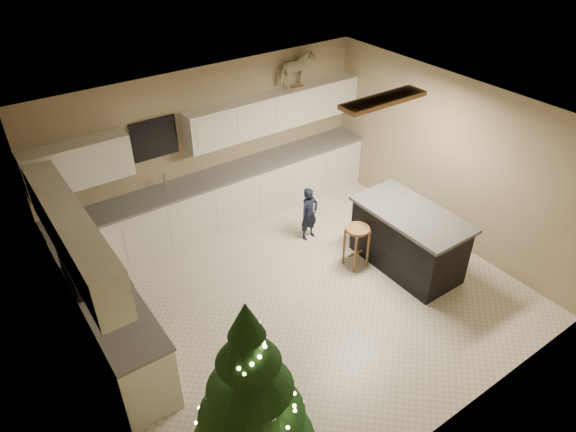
% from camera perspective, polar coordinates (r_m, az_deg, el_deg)
% --- Properties ---
extents(ground_plane, '(5.50, 5.50, 0.00)m').
position_cam_1_polar(ground_plane, '(7.30, 1.61, -8.78)').
color(ground_plane, beige).
extents(room_shell, '(5.52, 5.02, 2.61)m').
position_cam_1_polar(room_shell, '(6.26, 2.02, 3.17)').
color(room_shell, tan).
rests_on(room_shell, ground_plane).
extents(cabinetry, '(5.50, 3.20, 2.00)m').
position_cam_1_polar(cabinetry, '(7.61, -11.31, -0.20)').
color(cabinetry, silver).
rests_on(cabinetry, ground_plane).
extents(island, '(0.90, 1.70, 0.95)m').
position_cam_1_polar(island, '(7.71, 13.18, -2.51)').
color(island, black).
rests_on(island, ground_plane).
extents(bar_stool, '(0.35, 0.35, 0.68)m').
position_cam_1_polar(bar_stool, '(7.56, 7.68, -2.36)').
color(bar_stool, '#8E5C37').
rests_on(bar_stool, ground_plane).
extents(christmas_tree, '(1.30, 1.26, 2.09)m').
position_cam_1_polar(christmas_tree, '(5.09, -4.14, -19.67)').
color(christmas_tree, '#3F2816').
rests_on(christmas_tree, ground_plane).
extents(toddler, '(0.35, 0.25, 0.90)m').
position_cam_1_polar(toddler, '(8.11, 2.38, 0.25)').
color(toddler, black).
rests_on(toddler, ground_plane).
extents(rocking_horse, '(0.69, 0.42, 0.57)m').
position_cam_1_polar(rocking_horse, '(8.58, 0.95, 15.92)').
color(rocking_horse, '#8E5C37').
rests_on(rocking_horse, cabinetry).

